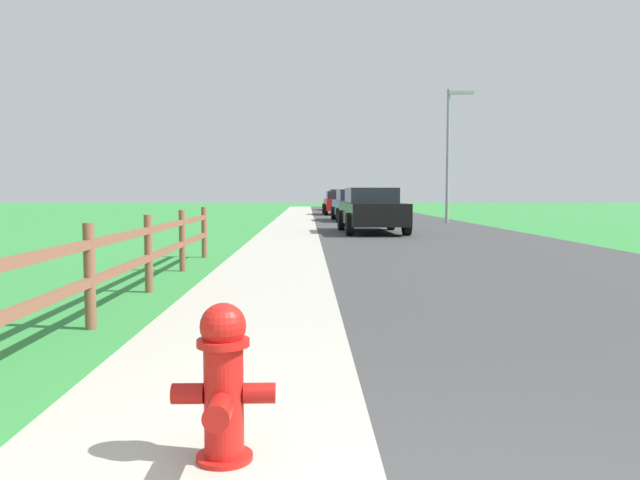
# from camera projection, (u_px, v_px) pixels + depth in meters

# --- Properties ---
(ground_plane) EXTENTS (120.00, 120.00, 0.00)m
(ground_plane) POSITION_uv_depth(u_px,v_px,m) (316.00, 224.00, 26.83)
(ground_plane) COLOR #33873C
(road_asphalt) EXTENTS (7.00, 66.00, 0.01)m
(road_asphalt) POSITION_uv_depth(u_px,v_px,m) (391.00, 222.00, 28.90)
(road_asphalt) COLOR #3D3D3D
(road_asphalt) RESTS_ON ground
(curb_concrete) EXTENTS (6.00, 66.00, 0.01)m
(curb_concrete) POSITION_uv_depth(u_px,v_px,m) (250.00, 222.00, 28.76)
(curb_concrete) COLOR #ADA99A
(curb_concrete) RESTS_ON ground
(grass_verge) EXTENTS (5.00, 66.00, 0.00)m
(grass_verge) POSITION_uv_depth(u_px,v_px,m) (217.00, 222.00, 28.73)
(grass_verge) COLOR #33873C
(grass_verge) RESTS_ON ground
(fire_hydrant) EXTENTS (0.52, 0.43, 0.80)m
(fire_hydrant) POSITION_uv_depth(u_px,v_px,m) (223.00, 381.00, 3.13)
(fire_hydrant) COLOR red
(fire_hydrant) RESTS_ON ground
(rail_fence) EXTENTS (0.11, 11.59, 1.06)m
(rail_fence) POSITION_uv_depth(u_px,v_px,m) (124.00, 256.00, 7.29)
(rail_fence) COLOR brown
(rail_fence) RESTS_ON ground
(parked_suv_black) EXTENTS (2.17, 4.93, 1.52)m
(parked_suv_black) POSITION_uv_depth(u_px,v_px,m) (372.00, 210.00, 21.32)
(parked_suv_black) COLOR black
(parked_suv_black) RESTS_ON ground
(parked_car_blue) EXTENTS (2.21, 4.81, 1.52)m
(parked_car_blue) POSITION_uv_depth(u_px,v_px,m) (355.00, 205.00, 30.49)
(parked_car_blue) COLOR navy
(parked_car_blue) RESTS_ON ground
(parked_car_red) EXTENTS (2.20, 4.37, 1.45)m
(parked_car_red) POSITION_uv_depth(u_px,v_px,m) (340.00, 203.00, 39.14)
(parked_car_red) COLOR maroon
(parked_car_red) RESTS_ON ground
(parked_car_beige) EXTENTS (2.25, 4.57, 1.62)m
(parked_car_beige) POSITION_uv_depth(u_px,v_px,m) (341.00, 200.00, 49.37)
(parked_car_beige) COLOR #C6B793
(parked_car_beige) RESTS_ON ground
(street_lamp) EXTENTS (1.17, 0.20, 5.90)m
(street_lamp) POSITION_uv_depth(u_px,v_px,m) (451.00, 143.00, 27.68)
(street_lamp) COLOR gray
(street_lamp) RESTS_ON ground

